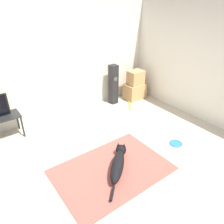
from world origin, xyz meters
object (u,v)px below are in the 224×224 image
object	(u,v)px
tennis_ball_loose_on_carpet	(129,103)
cardboard_box_upper	(136,78)
cardboard_box_lower	(135,91)
frisbee	(176,143)
dog	(118,163)
tennis_ball_by_boxes	(130,105)
tennis_ball_near_speaker	(130,108)
floor_speaker	(113,85)

from	to	relation	value
tennis_ball_loose_on_carpet	cardboard_box_upper	bearing A→B (deg)	25.23
cardboard_box_lower	frisbee	bearing A→B (deg)	-110.01
dog	tennis_ball_by_boxes	xyz separation A→B (m)	(1.68, 1.65, -0.09)
tennis_ball_by_boxes	cardboard_box_lower	bearing A→B (deg)	36.16
tennis_ball_by_boxes	dog	bearing A→B (deg)	-135.57
cardboard_box_lower	tennis_ball_near_speaker	bearing A→B (deg)	-140.76
dog	cardboard_box_lower	distance (m)	2.89
dog	frisbee	size ratio (longest dim) A/B	3.59
dog	tennis_ball_loose_on_carpet	size ratio (longest dim) A/B	13.62
dog	frisbee	xyz separation A→B (m)	(1.35, -0.14, -0.11)
floor_speaker	tennis_ball_by_boxes	size ratio (longest dim) A/B	15.94
tennis_ball_loose_on_carpet	cardboard_box_lower	bearing A→B (deg)	27.61
frisbee	cardboard_box_upper	distance (m)	2.30
tennis_ball_near_speaker	tennis_ball_loose_on_carpet	size ratio (longest dim) A/B	1.00
dog	cardboard_box_upper	size ratio (longest dim) A/B	2.15
tennis_ball_loose_on_carpet	tennis_ball_by_boxes	bearing A→B (deg)	-121.03
frisbee	tennis_ball_near_speaker	distance (m)	1.67
dog	tennis_ball_by_boxes	size ratio (longest dim) A/B	13.62
tennis_ball_near_speaker	tennis_ball_loose_on_carpet	distance (m)	0.32
tennis_ball_by_boxes	tennis_ball_near_speaker	world-z (taller)	same
frisbee	cardboard_box_upper	xyz separation A→B (m)	(0.76, 2.08, 0.61)
dog	tennis_ball_by_boxes	bearing A→B (deg)	44.43
frisbee	floor_speaker	world-z (taller)	floor_speaker
frisbee	tennis_ball_by_boxes	world-z (taller)	tennis_ball_by_boxes
frisbee	tennis_ball_near_speaker	world-z (taller)	tennis_ball_near_speaker
dog	cardboard_box_lower	size ratio (longest dim) A/B	1.62
dog	cardboard_box_lower	bearing A→B (deg)	42.88
dog	tennis_ball_near_speaker	distance (m)	2.19
dog	floor_speaker	size ratio (longest dim) A/B	0.85
tennis_ball_by_boxes	tennis_ball_loose_on_carpet	xyz separation A→B (m)	(0.08, 0.13, 0.00)
cardboard_box_upper	tennis_ball_loose_on_carpet	size ratio (longest dim) A/B	6.33
dog	tennis_ball_loose_on_carpet	bearing A→B (deg)	45.32
cardboard_box_upper	tennis_ball_loose_on_carpet	bearing A→B (deg)	-154.77
frisbee	tennis_ball_loose_on_carpet	xyz separation A→B (m)	(0.41, 1.91, 0.02)
cardboard_box_lower	floor_speaker	distance (m)	0.73
cardboard_box_lower	floor_speaker	size ratio (longest dim) A/B	0.53
tennis_ball_near_speaker	tennis_ball_loose_on_carpet	world-z (taller)	same
dog	tennis_ball_near_speaker	world-z (taller)	dog
dog	tennis_ball_loose_on_carpet	world-z (taller)	dog
frisbee	cardboard_box_upper	world-z (taller)	cardboard_box_upper
frisbee	tennis_ball_loose_on_carpet	size ratio (longest dim) A/B	3.80
cardboard_box_lower	cardboard_box_upper	bearing A→B (deg)	-92.85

